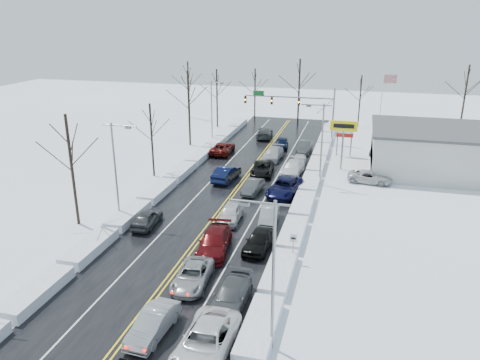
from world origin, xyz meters
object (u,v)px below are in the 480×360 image
(traffic_signal_mast, at_px, (298,105))
(dealership_building, at_px, (460,152))
(tires_plus_sign, at_px, (344,129))
(flagpole, at_px, (382,103))
(oncoming_car_0, at_px, (227,180))

(traffic_signal_mast, distance_m, dealership_building, 23.01)
(tires_plus_sign, relative_size, dealership_building, 0.29)
(flagpole, bearing_deg, traffic_signal_mast, -170.27)
(traffic_signal_mast, height_order, dealership_building, traffic_signal_mast)
(tires_plus_sign, xyz_separation_m, oncoming_car_0, (-12.34, -7.43, -4.99))
(flagpole, bearing_deg, dealership_building, -53.73)
(oncoming_car_0, bearing_deg, tires_plus_sign, -142.78)
(tires_plus_sign, height_order, dealership_building, tires_plus_sign)
(dealership_building, bearing_deg, oncoming_car_0, -159.93)
(dealership_building, bearing_deg, flagpole, 126.27)
(traffic_signal_mast, relative_size, flagpole, 1.33)
(traffic_signal_mast, xyz_separation_m, tires_plus_sign, (7.05, -12.00, -0.49))
(flagpole, xyz_separation_m, dealership_building, (8.80, -12.00, -3.27))
(tires_plus_sign, height_order, oncoming_car_0, tires_plus_sign)
(oncoming_car_0, bearing_deg, traffic_signal_mast, -99.05)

